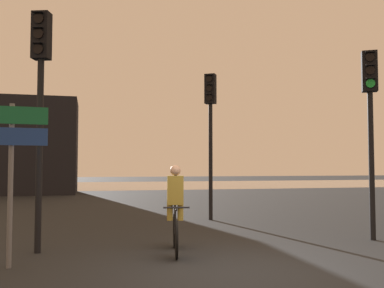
# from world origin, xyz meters

# --- Properties ---
(ground_plane) EXTENTS (120.00, 120.00, 0.00)m
(ground_plane) POSITION_xyz_m (0.00, 0.00, 0.00)
(ground_plane) COLOR black
(water_strip) EXTENTS (80.00, 16.00, 0.01)m
(water_strip) POSITION_xyz_m (0.00, 30.33, 0.00)
(water_strip) COLOR gray
(water_strip) RESTS_ON ground
(traffic_light_near_left) EXTENTS (0.38, 0.40, 4.52)m
(traffic_light_near_left) POSITION_xyz_m (-3.11, 2.21, 3.14)
(traffic_light_near_left) COLOR black
(traffic_light_near_left) RESTS_ON ground
(traffic_light_center) EXTENTS (0.40, 0.42, 4.39)m
(traffic_light_center) POSITION_xyz_m (1.35, 6.15, 3.06)
(traffic_light_center) COLOR black
(traffic_light_center) RESTS_ON ground
(traffic_light_near_right) EXTENTS (0.40, 0.42, 4.14)m
(traffic_light_near_right) POSITION_xyz_m (3.80, 1.96, 2.89)
(traffic_light_near_right) COLOR black
(traffic_light_near_right) RESTS_ON ground
(direction_sign_post) EXTENTS (1.10, 0.15, 2.60)m
(direction_sign_post) POSITION_xyz_m (-3.41, 1.05, 1.79)
(direction_sign_post) COLOR slate
(direction_sign_post) RESTS_ON ground
(cyclist) EXTENTS (0.49, 1.69, 1.62)m
(cyclist) POSITION_xyz_m (-0.63, 1.65, 0.82)
(cyclist) COLOR black
(cyclist) RESTS_ON ground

